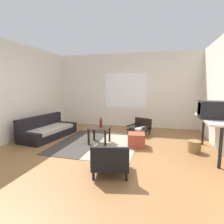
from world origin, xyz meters
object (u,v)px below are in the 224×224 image
(ottoman_orange, at_px, (136,140))
(clay_vase, at_px, (208,110))
(coffee_table, at_px, (99,131))
(console_shelf, at_px, (211,122))
(armchair_by_window, at_px, (140,127))
(glass_bottle, at_px, (101,123))
(couch, at_px, (48,131))
(wicker_basket, at_px, (194,147))
(armchair_striped_foreground, at_px, (111,161))
(crt_television, at_px, (213,110))

(ottoman_orange, xyz_separation_m, clay_vase, (1.64, 0.27, 0.77))
(coffee_table, xyz_separation_m, console_shelf, (2.63, -0.13, 0.40))
(armchair_by_window, bearing_deg, glass_bottle, -128.44)
(couch, xyz_separation_m, wicker_basket, (4.01, -0.25, -0.06))
(armchair_striped_foreground, relative_size, ottoman_orange, 1.78)
(armchair_striped_foreground, bearing_deg, ottoman_orange, 81.68)
(coffee_table, distance_m, ottoman_orange, 1.00)
(armchair_striped_foreground, bearing_deg, couch, 143.70)
(coffee_table, height_order, wicker_basket, coffee_table)
(armchair_by_window, bearing_deg, coffee_table, -128.08)
(armchair_striped_foreground, distance_m, ottoman_orange, 1.61)
(ottoman_orange, bearing_deg, armchair_striped_foreground, -98.32)
(armchair_striped_foreground, bearing_deg, armchair_by_window, 86.00)
(coffee_table, xyz_separation_m, glass_bottle, (0.03, 0.05, 0.21))
(glass_bottle, bearing_deg, ottoman_orange, -4.10)
(clay_vase, bearing_deg, glass_bottle, -175.49)
(armchair_striped_foreground, xyz_separation_m, clay_vase, (1.88, 1.87, 0.70))
(armchair_striped_foreground, relative_size, glass_bottle, 2.76)
(coffee_table, relative_size, armchair_striped_foreground, 0.71)
(couch, relative_size, console_shelf, 1.18)
(couch, height_order, ottoman_orange, couch)
(clay_vase, height_order, wicker_basket, clay_vase)
(coffee_table, bearing_deg, console_shelf, -2.88)
(crt_television, bearing_deg, ottoman_orange, 173.72)
(couch, xyz_separation_m, clay_vase, (4.32, 0.08, 0.75))
(armchair_by_window, relative_size, glass_bottle, 2.81)
(crt_television, distance_m, clay_vase, 0.46)
(armchair_by_window, distance_m, console_shelf, 2.21)
(wicker_basket, bearing_deg, couch, 176.44)
(armchair_striped_foreground, bearing_deg, clay_vase, 44.84)
(couch, xyz_separation_m, glass_bottle, (1.72, -0.13, 0.34))
(couch, distance_m, clay_vase, 4.38)
(armchair_by_window, relative_size, console_shelf, 0.48)
(armchair_by_window, xyz_separation_m, glass_bottle, (-0.92, -1.16, 0.30))
(ottoman_orange, relative_size, console_shelf, 0.27)
(console_shelf, distance_m, clay_vase, 0.44)
(crt_television, xyz_separation_m, clay_vase, (0.00, 0.45, -0.07))
(armchair_striped_foreground, xyz_separation_m, console_shelf, (1.88, 1.48, 0.49))
(console_shelf, bearing_deg, couch, 175.86)
(coffee_table, height_order, glass_bottle, glass_bottle)
(coffee_table, bearing_deg, ottoman_orange, -1.02)
(armchair_by_window, height_order, wicker_basket, armchair_by_window)
(coffee_table, bearing_deg, armchair_by_window, 51.92)
(clay_vase, bearing_deg, couch, -179.00)
(console_shelf, height_order, wicker_basket, console_shelf)
(coffee_table, xyz_separation_m, armchair_striped_foreground, (0.75, -1.61, -0.09))
(armchair_striped_foreground, height_order, wicker_basket, armchair_striped_foreground)
(armchair_by_window, xyz_separation_m, armchair_striped_foreground, (-0.20, -2.82, 0.01))
(armchair_by_window, distance_m, armchair_striped_foreground, 2.83)
(armchair_by_window, bearing_deg, console_shelf, -38.57)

